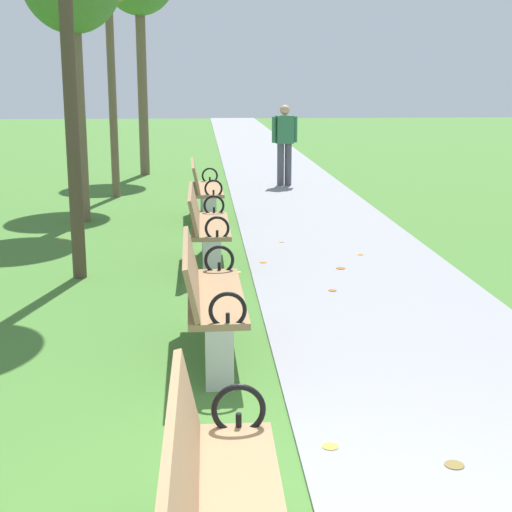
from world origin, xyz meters
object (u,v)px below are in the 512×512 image
Objects in this scene: pedestrian_walking at (285,141)px; park_bench_3 at (206,225)px; park_bench_4 at (204,189)px; park_bench_2 at (209,295)px.

park_bench_3 is at bearing -103.78° from pedestrian_walking.
park_bench_3 is 0.99× the size of pedestrian_walking.
park_bench_4 is at bearing -114.13° from pedestrian_walking.
park_bench_2 is at bearing -90.00° from park_bench_4.
park_bench_4 is 4.07m from pedestrian_walking.
park_bench_3 is 3.05m from park_bench_4.
pedestrian_walking is (1.65, 9.74, 0.44)m from park_bench_2.
pedestrian_walking reaches higher than park_bench_2.
park_bench_3 is at bearing -90.00° from park_bench_4.
park_bench_2 is 1.00× the size of park_bench_3.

